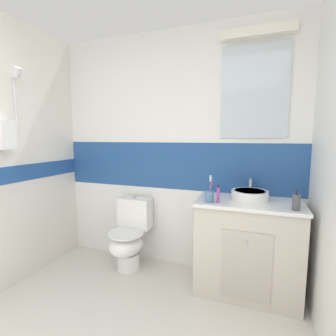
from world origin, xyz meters
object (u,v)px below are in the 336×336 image
object	(u,v)px
soap_dispenser	(296,202)
sink_basin	(250,195)
toilet	(129,236)
toothpaste_tube_upright	(218,195)
toothbrush_cup	(209,196)

from	to	relation	value
soap_dispenser	sink_basin	bearing A→B (deg)	146.82
sink_basin	toilet	distance (m)	1.32
sink_basin	soap_dispenser	world-z (taller)	sink_basin
sink_basin	soap_dispenser	size ratio (longest dim) A/B	2.22
toothpaste_tube_upright	soap_dispenser	bearing A→B (deg)	-1.71
sink_basin	toothpaste_tube_upright	xyz separation A→B (m)	(-0.25, -0.21, 0.03)
toilet	toothbrush_cup	distance (m)	1.05
soap_dispenser	toothpaste_tube_upright	xyz separation A→B (m)	(-0.59, 0.02, 0.01)
toothbrush_cup	soap_dispenser	world-z (taller)	toothbrush_cup
toothbrush_cup	sink_basin	bearing A→B (deg)	32.94
toilet	soap_dispenser	xyz separation A→B (m)	(1.55, -0.19, 0.56)
toothbrush_cup	toothpaste_tube_upright	bearing A→B (deg)	3.34
toothbrush_cup	soap_dispenser	bearing A→B (deg)	-1.14
toilet	toothbrush_cup	bearing A→B (deg)	-11.19
soap_dispenser	toothbrush_cup	bearing A→B (deg)	178.86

